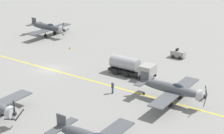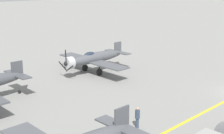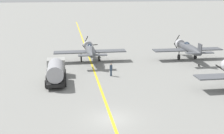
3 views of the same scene
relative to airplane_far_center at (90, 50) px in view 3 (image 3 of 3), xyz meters
The scene contains 6 objects.
ground_plane 23.13m from the airplane_far_center, 89.80° to the right, with size 400.00×400.00×0.00m, color gray.
taxiway_stripe 23.13m from the airplane_far_center, 89.80° to the right, with size 0.30×160.00×0.01m, color yellow.
airplane_far_center is the anchor object (origin of this frame).
airplane_far_right 16.78m from the airplane_far_center, ahead, with size 12.00×9.98×3.65m.
fuel_tanker 11.40m from the airplane_far_center, 118.60° to the right, with size 2.68×8.00×2.98m.
ground_crew_walking 8.93m from the airplane_far_center, 75.56° to the right, with size 0.40×0.40×1.82m.
Camera 3 is at (-4.21, -27.58, 12.72)m, focal length 50.00 mm.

